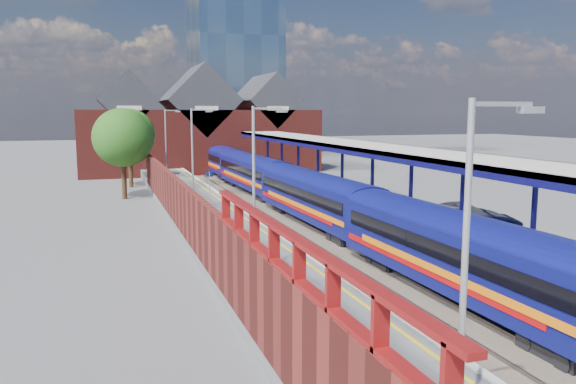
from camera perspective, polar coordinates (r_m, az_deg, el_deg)
name	(u,v)px	position (r m, az deg, el deg)	size (l,w,h in m)	color
ground	(255,203)	(48.20, -3.37, -1.13)	(240.00, 240.00, 0.00)	#5B5B5E
ballast_bed	(293,225)	(38.78, 0.49, -3.36)	(6.00, 76.00, 0.06)	#473D33
rails	(293,224)	(38.76, 0.49, -3.23)	(4.51, 76.00, 0.14)	slate
left_platform	(214,223)	(37.30, -7.53, -3.16)	(5.00, 76.00, 1.00)	#565659
right_platform	(371,213)	(41.00, 8.46, -2.15)	(6.00, 76.00, 1.00)	#565659
coping_left	(248,213)	(37.70, -4.04, -2.17)	(0.30, 76.00, 0.05)	silver
coping_right	(335,208)	(39.71, 4.80, -1.65)	(0.30, 76.00, 0.05)	silver
yellow_line	(240,214)	(37.56, -4.93, -2.25)	(0.14, 76.00, 0.01)	yellow
train	(279,181)	(46.18, -0.88, 1.13)	(3.17, 65.96, 3.45)	navy
canopy	(354,146)	(41.95, 6.75, 4.66)	(4.50, 52.00, 4.48)	#0F0D51
lamp_post_a	(471,273)	(10.33, 18.09, -7.87)	(1.48, 0.18, 7.00)	#A5A8AA
lamp_post_b	(257,180)	(22.91, -3.16, 1.18)	(1.48, 0.18, 7.00)	#A5A8AA
lamp_post_c	(194,153)	(38.50, -9.49, 3.91)	(1.48, 0.18, 7.00)	#A5A8AA
lamp_post_d	(167,141)	(54.33, -12.17, 5.05)	(1.48, 0.18, 7.00)	#A5A8AA
platform_sign	(210,183)	(40.92, -7.97, 0.95)	(0.55, 0.08, 2.50)	#A5A8AA
brick_wall	(188,213)	(30.25, -10.10, -2.10)	(0.35, 50.00, 3.86)	maroon
station_building	(199,130)	(74.99, -9.04, 6.29)	(30.00, 12.12, 13.78)	maroon
glass_tower	(234,38)	(99.28, -5.52, 15.32)	(14.20, 14.20, 40.30)	#49647E
tree_near	(124,139)	(51.93, -16.31, 5.16)	(5.20, 5.20, 8.10)	#382314
tree_far	(131,136)	(59.96, -15.66, 5.55)	(5.20, 5.20, 8.10)	#382314
parked_car_silver	(465,216)	(34.15, 17.59, -2.38)	(1.60, 4.58, 1.51)	#B5B5BA
parked_car_dark	(378,198)	(40.86, 9.17, -0.60)	(1.74, 4.28, 1.24)	black
parked_car_blue	(482,219)	(34.25, 19.08, -2.64)	(2.06, 4.47, 1.24)	navy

